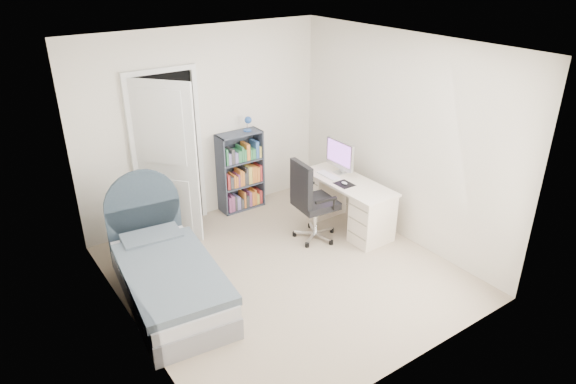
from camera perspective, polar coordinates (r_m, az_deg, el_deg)
room_shell at (r=5.29m, az=-0.47°, el=2.46°), size 3.50×3.70×2.60m
door at (r=6.40m, az=-13.35°, el=3.82°), size 0.92×0.66×2.06m
bed at (r=5.52m, az=-13.23°, el=-9.04°), size 1.06×1.92×1.13m
nightstand at (r=6.33m, az=-16.24°, el=-3.39°), size 0.38×0.38×0.57m
floor_lamp at (r=6.66m, az=-14.27°, el=-0.16°), size 0.18×0.18×1.29m
bookcase at (r=7.10m, az=-5.21°, el=2.01°), size 0.62×0.27×1.31m
desk at (r=6.68m, az=6.56°, el=-1.04°), size 0.53×1.33×1.09m
office_chair at (r=6.23m, az=2.45°, el=-0.63°), size 0.55×0.57×1.06m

